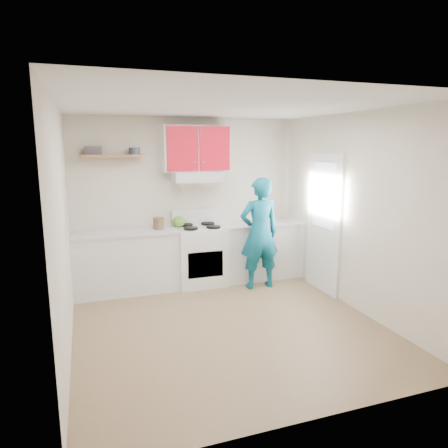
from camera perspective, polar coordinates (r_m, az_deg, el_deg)
name	(u,v)px	position (r m, az deg, el deg)	size (l,w,h in m)	color
floor	(227,324)	(5.15, 0.43, -13.89)	(3.80, 3.80, 0.00)	brown
ceiling	(227,106)	(4.70, 0.48, 16.26)	(3.60, 3.80, 0.04)	white
back_wall	(188,200)	(6.56, -5.10, 3.33)	(3.60, 0.04, 2.60)	beige
front_wall	(313,265)	(3.08, 12.39, -5.62)	(3.60, 0.04, 2.60)	beige
left_wall	(63,231)	(4.50, -21.70, -0.92)	(0.04, 3.80, 2.60)	beige
right_wall	(356,213)	(5.61, 18.06, 1.54)	(0.04, 3.80, 2.60)	beige
door	(324,224)	(6.21, 13.86, 0.05)	(0.05, 0.85, 2.05)	white
door_glass	(324,195)	(6.13, 13.83, 3.93)	(0.01, 0.55, 0.95)	white
counter_left	(126,262)	(6.27, -13.59, -5.24)	(1.52, 0.60, 0.90)	silver
counter_right	(260,250)	(6.81, 5.01, -3.68)	(1.32, 0.60, 0.90)	silver
stove	(200,255)	(6.44, -3.41, -4.42)	(0.76, 0.65, 0.92)	white
range_hood	(197,177)	(6.33, -3.79, 6.67)	(0.76, 0.44, 0.15)	silver
upper_cabinets	(196,149)	(6.37, -3.98, 10.52)	(1.02, 0.33, 0.70)	#AF0F1F
shelf	(112,156)	(6.17, -15.42, 9.22)	(0.90, 0.30, 0.04)	brown
books	(93,150)	(6.19, -17.92, 9.81)	(0.23, 0.17, 0.12)	#473F47
tin	(134,151)	(6.20, -12.47, 9.97)	(0.16, 0.16, 0.10)	#333D4C
kettle	(179,222)	(6.34, -6.38, 0.35)	(0.20, 0.20, 0.17)	#578926
crock	(159,224)	(6.21, -9.15, -0.02)	(0.16, 0.16, 0.20)	brown
cutting_board	(256,223)	(6.72, 4.57, 0.14)	(0.31, 0.23, 0.02)	olive
silicone_mat	(273,223)	(6.81, 6.85, 0.18)	(0.30, 0.25, 0.01)	red
person	(259,233)	(6.20, 5.00, -1.31)	(0.62, 0.41, 1.71)	#0D5E77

